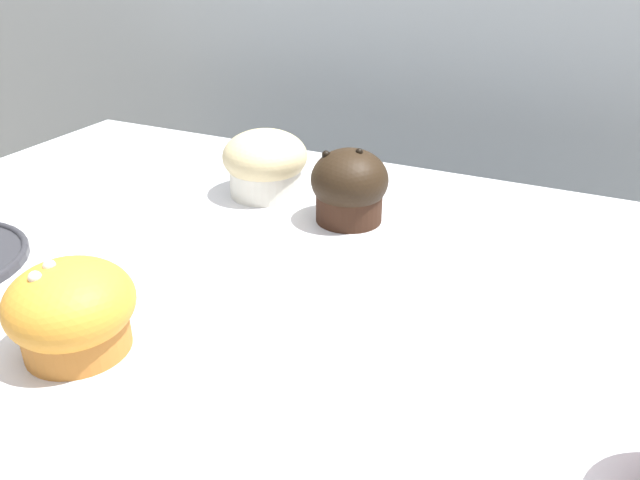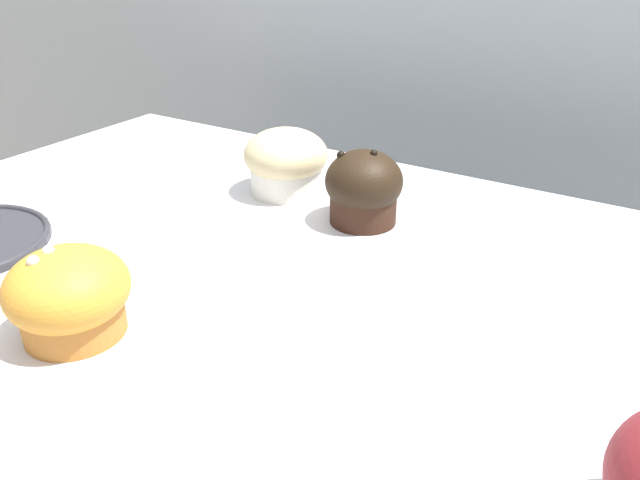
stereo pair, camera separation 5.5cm
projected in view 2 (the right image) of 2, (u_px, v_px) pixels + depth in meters
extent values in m
cube|color=#A8B2B7|center=(483.00, 110.00, 1.06)|extent=(3.20, 0.10, 1.80)
cylinder|color=#C77830|center=(72.00, 310.00, 0.49)|extent=(0.08, 0.08, 0.04)
ellipsoid|color=orange|center=(67.00, 288.00, 0.48)|extent=(0.10, 0.10, 0.06)
sphere|color=white|center=(49.00, 251.00, 0.47)|extent=(0.01, 0.01, 0.01)
sphere|color=white|center=(33.00, 262.00, 0.46)|extent=(0.01, 0.01, 0.01)
cylinder|color=#361F14|center=(363.00, 202.00, 0.68)|extent=(0.07, 0.07, 0.05)
ellipsoid|color=black|center=(364.00, 181.00, 0.67)|extent=(0.08, 0.08, 0.07)
sphere|color=black|center=(374.00, 154.00, 0.65)|extent=(0.01, 0.01, 0.01)
sphere|color=black|center=(341.00, 155.00, 0.66)|extent=(0.01, 0.01, 0.01)
cylinder|color=white|center=(286.00, 173.00, 0.76)|extent=(0.09, 0.09, 0.05)
ellipsoid|color=#D5C18B|center=(286.00, 155.00, 0.75)|extent=(0.10, 0.10, 0.06)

